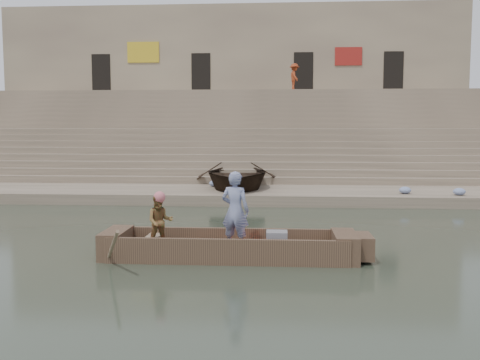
# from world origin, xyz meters

# --- Properties ---
(ground) EXTENTS (120.00, 120.00, 0.00)m
(ground) POSITION_xyz_m (0.00, 0.00, 0.00)
(ground) COLOR #2C3628
(ground) RESTS_ON ground
(lower_landing) EXTENTS (32.00, 4.00, 0.40)m
(lower_landing) POSITION_xyz_m (0.00, 8.00, 0.20)
(lower_landing) COLOR gray
(lower_landing) RESTS_ON ground
(mid_landing) EXTENTS (32.00, 3.00, 2.80)m
(mid_landing) POSITION_xyz_m (0.00, 15.50, 1.40)
(mid_landing) COLOR gray
(mid_landing) RESTS_ON ground
(upper_landing) EXTENTS (32.00, 3.00, 5.20)m
(upper_landing) POSITION_xyz_m (0.00, 22.50, 2.60)
(upper_landing) COLOR gray
(upper_landing) RESTS_ON ground
(ghat_steps) EXTENTS (32.00, 11.00, 5.20)m
(ghat_steps) POSITION_xyz_m (0.00, 17.19, 1.80)
(ghat_steps) COLOR gray
(ghat_steps) RESTS_ON ground
(building_wall) EXTENTS (32.00, 5.07, 11.20)m
(building_wall) POSITION_xyz_m (0.00, 26.50, 5.60)
(building_wall) COLOR tan
(building_wall) RESTS_ON ground
(main_rowboat) EXTENTS (5.00, 1.30, 0.22)m
(main_rowboat) POSITION_xyz_m (2.26, -1.68, 0.11)
(main_rowboat) COLOR brown
(main_rowboat) RESTS_ON ground
(rowboat_trim) EXTENTS (6.04, 2.63, 1.88)m
(rowboat_trim) POSITION_xyz_m (2.47, -1.69, 0.31)
(rowboat_trim) COLOR brown
(rowboat_trim) RESTS_ON ground
(standing_man) EXTENTS (0.72, 0.58, 1.73)m
(standing_man) POSITION_xyz_m (2.41, -1.78, 1.09)
(standing_man) COLOR navy
(standing_man) RESTS_ON main_rowboat
(rowing_man) EXTENTS (0.68, 0.59, 1.21)m
(rowing_man) POSITION_xyz_m (0.74, -1.79, 0.82)
(rowing_man) COLOR #257127
(rowing_man) RESTS_ON main_rowboat
(television) EXTENTS (0.46, 0.42, 0.40)m
(television) POSITION_xyz_m (3.31, -1.68, 0.42)
(television) COLOR slate
(television) RESTS_ON main_rowboat
(beached_rowboat) EXTENTS (3.98, 5.36, 1.07)m
(beached_rowboat) POSITION_xyz_m (1.63, 8.57, 0.93)
(beached_rowboat) COLOR #2D2116
(beached_rowboat) RESTS_ON lower_landing
(pedestrian) EXTENTS (0.85, 1.20, 1.69)m
(pedestrian) POSITION_xyz_m (4.33, 21.60, 6.05)
(pedestrian) COLOR #973719
(pedestrian) RESTS_ON upper_landing
(cloth_bundles) EXTENTS (9.75, 2.70, 0.26)m
(cloth_bundles) POSITION_xyz_m (5.10, 7.76, 0.53)
(cloth_bundles) COLOR #3F5999
(cloth_bundles) RESTS_ON lower_landing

